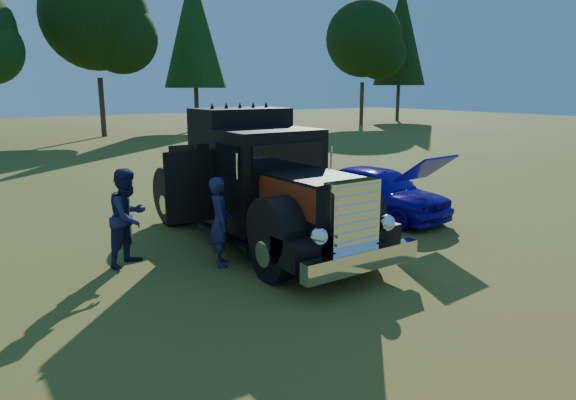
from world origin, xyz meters
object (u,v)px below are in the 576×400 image
Objects in this scene: diamond_t_truck at (261,188)px; hotrod_coupe at (379,191)px; spectator_near at (220,222)px; spectator_far at (129,217)px.

diamond_t_truck is 4.03m from hotrod_coupe.
spectator_near is 1.81m from spectator_far.
spectator_far is (-6.83, -0.04, 0.26)m from hotrod_coupe.
hotrod_coupe is at bearing 5.16° from diamond_t_truck.
hotrod_coupe is at bearing -56.09° from spectator_near.
hotrod_coupe is (3.98, 0.36, -0.57)m from diamond_t_truck.
diamond_t_truck is 3.70× the size of spectator_far.
diamond_t_truck is at bearing -174.84° from hotrod_coupe.
spectator_far reaches higher than spectator_near.
spectator_far is (-1.46, 1.07, 0.08)m from spectator_near.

